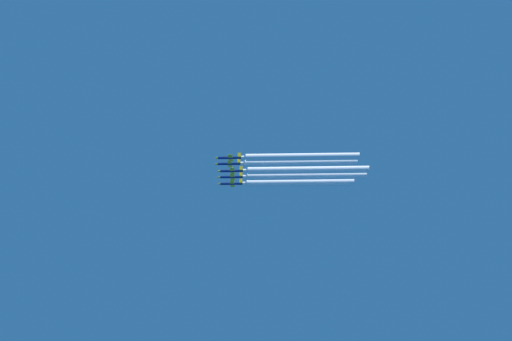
{
  "coord_description": "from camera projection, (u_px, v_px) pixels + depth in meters",
  "views": [
    {
      "loc": [
        -611.12,
        -32.83,
        1.39
      ],
      "look_at": [
        -0.05,
        -12.16,
        229.52
      ],
      "focal_mm": 97.19,
      "sensor_mm": 36.0,
      "label": 1
    }
  ],
  "objects": [
    {
      "name": "jet_far_left",
      "position": [
        229.0,
        158.0,
        637.39
      ],
      "size": [
        8.78,
        12.79,
        3.07
      ],
      "color": "navy"
    },
    {
      "name": "jet_inner_left",
      "position": [
        228.0,
        164.0,
        645.08
      ],
      "size": [
        8.78,
        12.79,
        3.07
      ],
      "color": "navy"
    },
    {
      "name": "jet_center",
      "position": [
        231.0,
        171.0,
        652.97
      ],
      "size": [
        8.78,
        12.79,
        3.07
      ],
      "color": "navy"
    },
    {
      "name": "jet_inner_right",
      "position": [
        231.0,
        177.0,
        660.74
      ],
      "size": [
        8.78,
        12.79,
        3.07
      ],
      "color": "navy"
    },
    {
      "name": "jet_far_right",
      "position": [
        230.0,
        184.0,
        668.8
      ],
      "size": [
        8.78,
        12.79,
        3.07
      ],
      "color": "navy"
    },
    {
      "name": "smoke_trail_far_left",
      "position": [
        300.0,
        157.0,
        636.34
      ],
      "size": [
        3.36,
        54.44,
        3.36
      ],
      "color": "white"
    },
    {
      "name": "smoke_trail_inner_left",
      "position": [
        299.0,
        163.0,
        644.02
      ],
      "size": [
        3.36,
        54.48,
        3.36
      ],
      "color": "white"
    },
    {
      "name": "smoke_trail_center",
      "position": [
        306.0,
        170.0,
        651.83
      ],
      "size": [
        3.36,
        59.48,
        3.36
      ],
      "color": "white"
    },
    {
      "name": "smoke_trail_inner_right",
      "position": [
        305.0,
        176.0,
        659.61
      ],
      "size": [
        3.36,
        59.19,
        3.36
      ],
      "color": "white"
    },
    {
      "name": "smoke_trail_far_right",
      "position": [
        298.0,
        183.0,
        667.75
      ],
      "size": [
        3.36,
        53.92,
        3.36
      ],
      "color": "white"
    }
  ]
}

